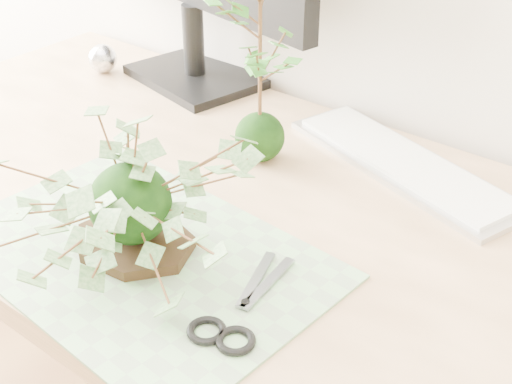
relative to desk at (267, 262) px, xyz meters
The scene contains 8 objects.
desk is the anchor object (origin of this frame).
cutting_mat 0.22m from the desk, 110.76° to the right, with size 0.50×0.33×0.00m, color gray.
stone_dish 0.22m from the desk, 115.30° to the right, with size 0.17×0.17×0.01m, color black.
ivy_kokedama 0.29m from the desk, 115.30° to the right, with size 0.36×0.36×0.21m.
maple_kokedama 0.36m from the desk, 132.12° to the left, with size 0.24×0.24×0.33m.
keyboard 0.27m from the desk, 69.79° to the left, with size 0.44×0.25×0.02m.
foil_ball 0.63m from the desk, 160.58° to the left, with size 0.06×0.06×0.06m, color white.
scissors 0.26m from the desk, 63.36° to the right, with size 0.09×0.19×0.01m.
Camera 1 is at (0.47, 0.56, 1.31)m, focal length 50.00 mm.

